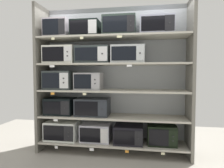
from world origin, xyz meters
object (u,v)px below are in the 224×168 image
microwave_3 (162,135)px  microwave_13 (119,26)px  microwave_14 (157,26)px  microwave_1 (96,132)px  microwave_12 (86,29)px  microwave_2 (129,134)px  microwave_6 (60,80)px  microwave_8 (61,55)px  microwave_11 (57,29)px  microwave_9 (94,55)px  microwave_4 (60,106)px  microwave_5 (93,107)px  microwave_10 (128,55)px  microwave_0 (63,130)px  microwave_7 (89,81)px

microwave_3 → microwave_13: microwave_13 is taller
microwave_3 → microwave_14: microwave_14 is taller
microwave_1 → microwave_3: 1.13m
microwave_12 → microwave_2: bearing=0.0°
microwave_6 → microwave_13: 1.41m
microwave_1 → microwave_12: 1.81m
microwave_8 → microwave_11: bearing=-179.9°
microwave_9 → microwave_12: size_ratio=1.19×
microwave_14 → microwave_2: bearing=180.0°
microwave_4 → microwave_14: (1.68, -0.00, 1.36)m
microwave_3 → microwave_4: size_ratio=0.94×
microwave_2 → microwave_5: size_ratio=0.85×
microwave_10 → microwave_6: bearing=-180.0°
microwave_0 → microwave_6: bearing=180.0°
microwave_13 → microwave_11: bearing=-180.0°
microwave_8 → microwave_9: (0.60, 0.00, -0.01)m
microwave_1 → microwave_5: (-0.06, -0.00, 0.45)m
microwave_11 → microwave_2: bearing=0.0°
microwave_0 → microwave_12: size_ratio=1.18×
microwave_6 → microwave_0: bearing=-0.0°
microwave_5 → microwave_12: bearing=-180.0°
microwave_9 → microwave_14: size_ratio=1.07×
microwave_0 → microwave_10: microwave_10 is taller
microwave_0 → microwave_2: size_ratio=1.18×
microwave_3 → microwave_6: bearing=180.0°
microwave_9 → microwave_14: microwave_14 is taller
microwave_4 → microwave_8: microwave_8 is taller
microwave_3 → microwave_9: (-1.17, 0.00, 1.34)m
microwave_4 → microwave_6: 0.47m
microwave_8 → microwave_14: 1.72m
microwave_0 → microwave_14: 2.44m
microwave_12 → microwave_5: bearing=0.0°
microwave_5 → microwave_7: bearing=-179.9°
microwave_12 → microwave_14: microwave_14 is taller
microwave_0 → microwave_13: microwave_13 is taller
microwave_0 → microwave_14: bearing=0.0°
microwave_3 → microwave_13: (-0.72, 0.00, 1.82)m
microwave_7 → microwave_9: microwave_9 is taller
microwave_10 → microwave_3: bearing=-0.0°
microwave_10 → microwave_5: bearing=-180.0°
microwave_1 → microwave_10: 1.47m
microwave_3 → microwave_5: bearing=180.0°
microwave_14 → microwave_13: bearing=-180.0°
microwave_9 → microwave_14: bearing=-0.0°
microwave_6 → microwave_9: size_ratio=0.86×
microwave_1 → microwave_11: bearing=-180.0°
microwave_11 → microwave_12: size_ratio=0.88×
microwave_0 → microwave_2: 1.20m
microwave_2 → microwave_11: (-1.27, -0.00, 1.83)m
microwave_3 → microwave_11: (-1.83, 0.00, 1.82)m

